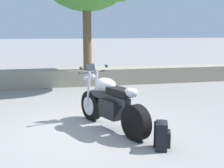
{
  "coord_description": "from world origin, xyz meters",
  "views": [
    {
      "loc": [
        -0.68,
        -5.35,
        1.86
      ],
      "look_at": [
        0.74,
        1.2,
        0.65
      ],
      "focal_mm": 48.14,
      "sensor_mm": 36.0,
      "label": 1
    }
  ],
  "objects": [
    {
      "name": "stone_wall",
      "position": [
        0.0,
        4.8,
        0.28
      ],
      "size": [
        36.0,
        0.8,
        0.55
      ],
      "primitive_type": "cube",
      "color": "gray",
      "rests_on": "ground"
    },
    {
      "name": "motorcycle_silver_centre",
      "position": [
        0.47,
        0.04,
        0.49
      ],
      "size": [
        1.05,
        1.96,
        1.18
      ],
      "color": "black",
      "rests_on": "ground"
    },
    {
      "name": "rider_backpack",
      "position": [
        1.04,
        -1.12,
        0.24
      ],
      "size": [
        0.32,
        0.34,
        0.47
      ],
      "color": "black",
      "rests_on": "ground"
    },
    {
      "name": "ground_plane",
      "position": [
        0.0,
        0.0,
        0.0
      ],
      "size": [
        120.0,
        120.0,
        0.0
      ],
      "primitive_type": "plane",
      "color": "gray"
    }
  ]
}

